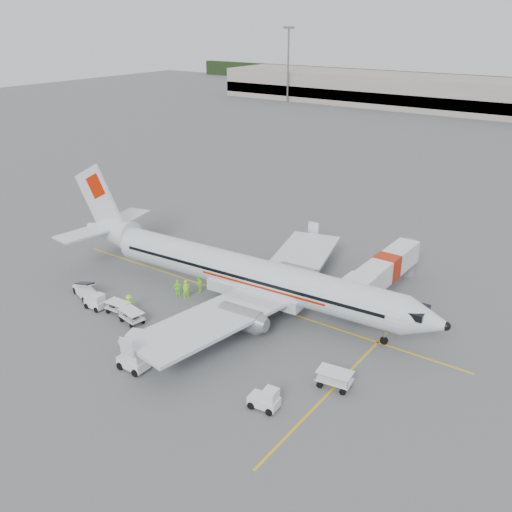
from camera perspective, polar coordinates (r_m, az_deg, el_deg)
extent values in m
plane|color=#56595B|center=(55.61, -1.20, -4.26)|extent=(360.00, 360.00, 0.00)
cube|color=yellow|center=(55.61, -1.20, -4.26)|extent=(44.00, 0.20, 0.01)
cube|color=yellow|center=(43.48, 7.65, -13.07)|extent=(0.20, 20.00, 0.01)
cone|color=#F04F0E|center=(51.73, 13.20, -6.80)|extent=(0.35, 0.35, 0.57)
cone|color=#F04F0E|center=(69.07, 7.75, 1.43)|extent=(0.42, 0.42, 0.68)
cone|color=#F04F0E|center=(49.29, -9.06, -7.99)|extent=(0.39, 0.39, 0.64)
imported|color=#83EB21|center=(55.61, -6.98, -3.34)|extent=(0.78, 0.84, 1.92)
imported|color=#83EB21|center=(56.70, -5.74, -2.82)|extent=(1.02, 1.08, 1.77)
imported|color=#83EB21|center=(54.04, -12.54, -4.66)|extent=(0.72, 1.17, 1.76)
imported|color=#83EB21|center=(56.12, -7.82, -3.20)|extent=(1.07, 1.03, 1.79)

